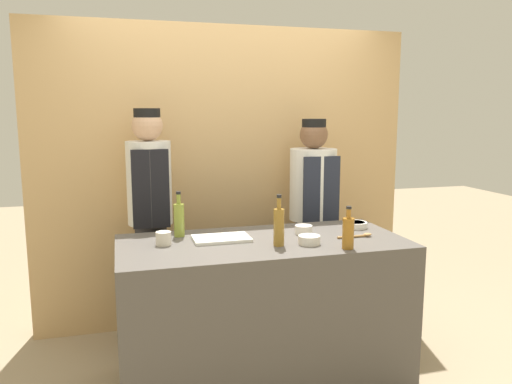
{
  "coord_description": "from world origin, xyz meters",
  "views": [
    {
      "loc": [
        -0.85,
        -2.89,
        1.73
      ],
      "look_at": [
        0.0,
        0.16,
        1.22
      ],
      "focal_mm": 35.0,
      "sensor_mm": 36.0,
      "label": 1
    }
  ],
  "objects_px": {
    "sauce_bowl_brown": "(304,229)",
    "cup_cream": "(164,238)",
    "bottle_vinegar": "(279,226)",
    "sauce_bowl_orange": "(309,239)",
    "sauce_bowl_purple": "(355,224)",
    "bottle_oil": "(179,219)",
    "bottle_amber": "(348,232)",
    "wooden_spoon": "(359,236)",
    "cutting_board": "(221,238)",
    "chef_right": "(312,216)",
    "chef_left": "(150,217)"
  },
  "relations": [
    {
      "from": "sauce_bowl_purple",
      "to": "cup_cream",
      "type": "height_order",
      "value": "cup_cream"
    },
    {
      "from": "bottle_oil",
      "to": "chef_right",
      "type": "relative_size",
      "value": 0.17
    },
    {
      "from": "bottle_oil",
      "to": "cup_cream",
      "type": "bearing_deg",
      "value": -122.4
    },
    {
      "from": "wooden_spoon",
      "to": "chef_left",
      "type": "xyz_separation_m",
      "value": [
        -1.25,
        0.85,
        0.02
      ]
    },
    {
      "from": "bottle_vinegar",
      "to": "sauce_bowl_brown",
      "type": "bearing_deg",
      "value": 42.65
    },
    {
      "from": "bottle_amber",
      "to": "cup_cream",
      "type": "distance_m",
      "value": 1.1
    },
    {
      "from": "bottle_oil",
      "to": "chef_right",
      "type": "bearing_deg",
      "value": 24.47
    },
    {
      "from": "bottle_amber",
      "to": "bottle_vinegar",
      "type": "relative_size",
      "value": 0.82
    },
    {
      "from": "bottle_amber",
      "to": "cup_cream",
      "type": "height_order",
      "value": "bottle_amber"
    },
    {
      "from": "bottle_vinegar",
      "to": "sauce_bowl_orange",
      "type": "bearing_deg",
      "value": -5.44
    },
    {
      "from": "bottle_oil",
      "to": "bottle_amber",
      "type": "relative_size",
      "value": 1.16
    },
    {
      "from": "bottle_vinegar",
      "to": "cup_cream",
      "type": "height_order",
      "value": "bottle_vinegar"
    },
    {
      "from": "cup_cream",
      "to": "chef_left",
      "type": "bearing_deg",
      "value": 92.6
    },
    {
      "from": "sauce_bowl_purple",
      "to": "sauce_bowl_brown",
      "type": "distance_m",
      "value": 0.42
    },
    {
      "from": "sauce_bowl_purple",
      "to": "chef_right",
      "type": "height_order",
      "value": "chef_right"
    },
    {
      "from": "cutting_board",
      "to": "bottle_vinegar",
      "type": "xyz_separation_m",
      "value": [
        0.3,
        -0.22,
        0.11
      ]
    },
    {
      "from": "sauce_bowl_brown",
      "to": "cup_cream",
      "type": "relative_size",
      "value": 1.22
    },
    {
      "from": "sauce_bowl_brown",
      "to": "bottle_amber",
      "type": "xyz_separation_m",
      "value": [
        0.12,
        -0.4,
        0.07
      ]
    },
    {
      "from": "sauce_bowl_brown",
      "to": "chef_left",
      "type": "relative_size",
      "value": 0.06
    },
    {
      "from": "sauce_bowl_orange",
      "to": "chef_left",
      "type": "bearing_deg",
      "value": 133.88
    },
    {
      "from": "bottle_vinegar",
      "to": "chef_right",
      "type": "relative_size",
      "value": 0.18
    },
    {
      "from": "sauce_bowl_brown",
      "to": "bottle_oil",
      "type": "distance_m",
      "value": 0.81
    },
    {
      "from": "cup_cream",
      "to": "wooden_spoon",
      "type": "distance_m",
      "value": 1.22
    },
    {
      "from": "bottle_vinegar",
      "to": "cup_cream",
      "type": "xyz_separation_m",
      "value": [
        -0.66,
        0.2,
        -0.08
      ]
    },
    {
      "from": "sauce_bowl_brown",
      "to": "cutting_board",
      "type": "bearing_deg",
      "value": -179.38
    },
    {
      "from": "wooden_spoon",
      "to": "sauce_bowl_orange",
      "type": "bearing_deg",
      "value": -169.4
    },
    {
      "from": "chef_left",
      "to": "sauce_bowl_brown",
      "type": "bearing_deg",
      "value": -35.65
    },
    {
      "from": "chef_right",
      "to": "sauce_bowl_orange",
      "type": "bearing_deg",
      "value": -113.15
    },
    {
      "from": "sauce_bowl_orange",
      "to": "bottle_oil",
      "type": "xyz_separation_m",
      "value": [
        -0.73,
        0.4,
        0.08
      ]
    },
    {
      "from": "chef_left",
      "to": "bottle_amber",
      "type": "bearing_deg",
      "value": -45.27
    },
    {
      "from": "chef_left",
      "to": "chef_right",
      "type": "height_order",
      "value": "chef_left"
    },
    {
      "from": "cutting_board",
      "to": "cup_cream",
      "type": "height_order",
      "value": "cup_cream"
    },
    {
      "from": "cutting_board",
      "to": "chef_left",
      "type": "bearing_deg",
      "value": 119.82
    },
    {
      "from": "sauce_bowl_purple",
      "to": "chef_left",
      "type": "height_order",
      "value": "chef_left"
    },
    {
      "from": "bottle_vinegar",
      "to": "cup_cream",
      "type": "relative_size",
      "value": 3.34
    },
    {
      "from": "bottle_oil",
      "to": "chef_right",
      "type": "xyz_separation_m",
      "value": [
        1.12,
        0.51,
        -0.15
      ]
    },
    {
      "from": "wooden_spoon",
      "to": "chef_right",
      "type": "height_order",
      "value": "chef_right"
    },
    {
      "from": "bottle_vinegar",
      "to": "sauce_bowl_purple",
      "type": "bearing_deg",
      "value": 24.67
    },
    {
      "from": "sauce_bowl_orange",
      "to": "chef_left",
      "type": "relative_size",
      "value": 0.08
    },
    {
      "from": "sauce_bowl_purple",
      "to": "bottle_vinegar",
      "type": "xyz_separation_m",
      "value": [
        -0.65,
        -0.3,
        0.1
      ]
    },
    {
      "from": "cutting_board",
      "to": "bottle_oil",
      "type": "relative_size",
      "value": 1.21
    },
    {
      "from": "cutting_board",
      "to": "chef_right",
      "type": "xyz_separation_m",
      "value": [
        0.88,
        0.68,
        -0.04
      ]
    },
    {
      "from": "cutting_board",
      "to": "cup_cream",
      "type": "distance_m",
      "value": 0.36
    },
    {
      "from": "sauce_bowl_brown",
      "to": "bottle_vinegar",
      "type": "bearing_deg",
      "value": -137.35
    },
    {
      "from": "sauce_bowl_brown",
      "to": "bottle_amber",
      "type": "distance_m",
      "value": 0.42
    },
    {
      "from": "bottle_oil",
      "to": "cup_cream",
      "type": "xyz_separation_m",
      "value": [
        -0.12,
        -0.18,
        -0.07
      ]
    },
    {
      "from": "bottle_oil",
      "to": "bottle_amber",
      "type": "bearing_deg",
      "value": -31.5
    },
    {
      "from": "bottle_oil",
      "to": "bottle_amber",
      "type": "height_order",
      "value": "bottle_oil"
    },
    {
      "from": "cutting_board",
      "to": "sauce_bowl_orange",
      "type": "bearing_deg",
      "value": -25.76
    },
    {
      "from": "cutting_board",
      "to": "cup_cream",
      "type": "bearing_deg",
      "value": -177.25
    }
  ]
}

